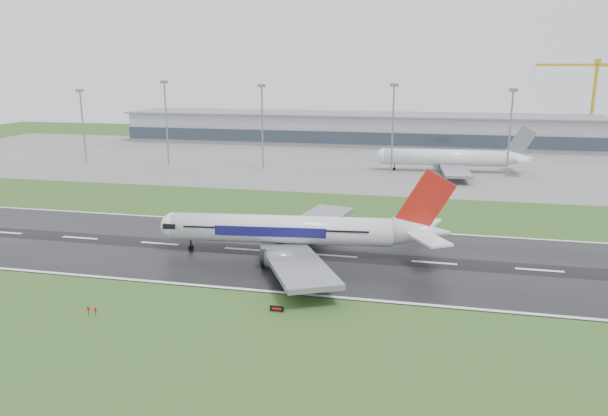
# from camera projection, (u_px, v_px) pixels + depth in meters

# --- Properties ---
(ground) EXTENTS (520.00, 520.00, 0.00)m
(ground) POSITION_uv_depth(u_px,v_px,m) (245.00, 250.00, 122.30)
(ground) COLOR #294B1B
(ground) RESTS_ON ground
(runway) EXTENTS (400.00, 45.00, 0.10)m
(runway) POSITION_uv_depth(u_px,v_px,m) (245.00, 250.00, 122.29)
(runway) COLOR black
(runway) RESTS_ON ground
(apron) EXTENTS (400.00, 130.00, 0.08)m
(apron) POSITION_uv_depth(u_px,v_px,m) (337.00, 161.00, 240.80)
(apron) COLOR slate
(apron) RESTS_ON ground
(terminal) EXTENTS (240.00, 36.00, 15.00)m
(terminal) POSITION_uv_depth(u_px,v_px,m) (356.00, 129.00, 295.91)
(terminal) COLOR #91939B
(terminal) RESTS_ON ground
(main_airliner) EXTENTS (66.37, 63.81, 17.89)m
(main_airliner) POSITION_uv_depth(u_px,v_px,m) (302.00, 213.00, 117.02)
(main_airliner) COLOR silver
(main_airliner) RESTS_ON runway
(parked_airliner) EXTENTS (62.55, 58.74, 17.33)m
(parked_airliner) POSITION_uv_depth(u_px,v_px,m) (451.00, 149.00, 213.41)
(parked_airliner) COLOR silver
(parked_airliner) RESTS_ON apron
(tower_crane) EXTENTS (43.44, 8.97, 43.12)m
(tower_crane) POSITION_uv_depth(u_px,v_px,m) (593.00, 103.00, 282.23)
(tower_crane) COLOR gold
(tower_crane) RESTS_ON ground
(runway_sign) EXTENTS (2.31, 0.43, 1.04)m
(runway_sign) POSITION_uv_depth(u_px,v_px,m) (277.00, 309.00, 90.84)
(runway_sign) COLOR black
(runway_sign) RESTS_ON ground
(floodmast_0) EXTENTS (0.64, 0.64, 28.96)m
(floodmast_0) POSITION_uv_depth(u_px,v_px,m) (83.00, 127.00, 235.42)
(floodmast_0) COLOR gray
(floodmast_0) RESTS_ON ground
(floodmast_1) EXTENTS (0.64, 0.64, 32.54)m
(floodmast_1) POSITION_uv_depth(u_px,v_px,m) (167.00, 125.00, 227.06)
(floodmast_1) COLOR gray
(floodmast_1) RESTS_ON ground
(floodmast_2) EXTENTS (0.64, 0.64, 31.36)m
(floodmast_2) POSITION_uv_depth(u_px,v_px,m) (262.00, 129.00, 218.76)
(floodmast_2) COLOR gray
(floodmast_2) RESTS_ON ground
(floodmast_3) EXTENTS (0.64, 0.64, 31.91)m
(floodmast_3) POSITION_uv_depth(u_px,v_px,m) (393.00, 131.00, 208.18)
(floodmast_3) COLOR gray
(floodmast_3) RESTS_ON ground
(floodmast_4) EXTENTS (0.64, 0.64, 30.36)m
(floodmast_4) POSITION_uv_depth(u_px,v_px,m) (510.00, 136.00, 199.73)
(floodmast_4) COLOR gray
(floodmast_4) RESTS_ON ground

